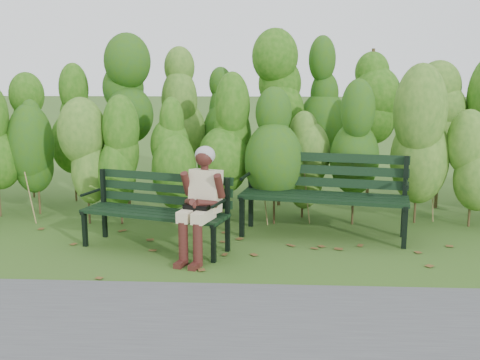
{
  "coord_description": "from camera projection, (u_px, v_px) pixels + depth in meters",
  "views": [
    {
      "loc": [
        0.34,
        -5.87,
        1.95
      ],
      "look_at": [
        0.0,
        0.35,
        0.75
      ],
      "focal_mm": 42.0,
      "sensor_mm": 36.0,
      "label": 1
    }
  ],
  "objects": [
    {
      "name": "bench_right",
      "position": [
        324.0,
        188.0,
        6.76
      ],
      "size": [
        2.05,
        1.01,
        0.98
      ],
      "color": "black",
      "rests_on": "ground"
    },
    {
      "name": "leaf_litter",
      "position": [
        219.0,
        259.0,
        5.96
      ],
      "size": [
        5.48,
        2.17,
        0.01
      ],
      "color": "brown",
      "rests_on": "ground"
    },
    {
      "name": "seated_woman",
      "position": [
        201.0,
        196.0,
        5.89
      ],
      "size": [
        0.51,
        0.73,
        1.19
      ],
      "color": "beige",
      "rests_on": "ground"
    },
    {
      "name": "footpath",
      "position": [
        220.0,
        351.0,
        3.99
      ],
      "size": [
        60.0,
        2.5,
        0.01
      ],
      "primitive_type": "cube",
      "color": "#474749",
      "rests_on": "ground"
    },
    {
      "name": "ground",
      "position": [
        238.0,
        253.0,
        6.15
      ],
      "size": [
        80.0,
        80.0,
        0.0
      ],
      "primitive_type": "plane",
      "color": "#3C5B21"
    },
    {
      "name": "hedge_band",
      "position": [
        246.0,
        123.0,
        7.73
      ],
      "size": [
        11.04,
        1.67,
        2.42
      ],
      "color": "#47381E",
      "rests_on": "ground"
    },
    {
      "name": "bench_left",
      "position": [
        158.0,
        205.0,
        6.29
      ],
      "size": [
        1.74,
        1.0,
        0.83
      ],
      "color": "black",
      "rests_on": "ground"
    }
  ]
}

